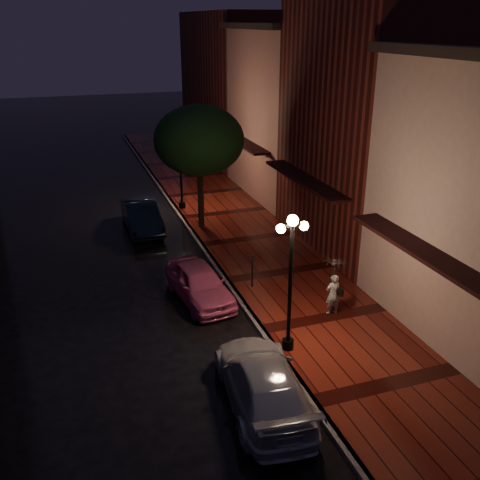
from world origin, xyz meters
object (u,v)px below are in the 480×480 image
object	(u,v)px
navy_car	(142,216)
silver_car	(263,382)
pink_car	(199,283)
parking_meter	(252,268)
streetlamp_near	(291,276)
street_tree	(199,142)
streetlamp_far	(180,163)
woman_with_umbrella	(334,278)

from	to	relation	value
navy_car	silver_car	world-z (taller)	navy_car
pink_car	parking_meter	world-z (taller)	parking_meter
parking_meter	streetlamp_near	bearing A→B (deg)	-85.30
street_tree	silver_car	size ratio (longest dim) A/B	1.23
streetlamp_far	woman_with_umbrella	distance (m)	12.81
pink_car	street_tree	bearing A→B (deg)	67.28
streetlamp_far	navy_car	bearing A→B (deg)	-139.44
streetlamp_far	parking_meter	bearing A→B (deg)	-87.82
street_tree	navy_car	size ratio (longest dim) A/B	1.35
pink_car	silver_car	bearing A→B (deg)	-96.18
woman_with_umbrella	parking_meter	size ratio (longest dim) A/B	1.57
pink_car	parking_meter	xyz separation A→B (m)	(2.05, 0.07, 0.27)
streetlamp_near	parking_meter	world-z (taller)	streetlamp_near
silver_car	parking_meter	bearing A→B (deg)	-101.77
street_tree	woman_with_umbrella	world-z (taller)	street_tree
streetlamp_near	streetlamp_far	size ratio (longest dim) A/B	1.00
silver_car	parking_meter	world-z (taller)	parking_meter
pink_car	woman_with_umbrella	xyz separation A→B (m)	(3.94, -2.67, 0.83)
navy_car	pink_car	bearing A→B (deg)	-84.49
streetlamp_far	woman_with_umbrella	xyz separation A→B (m)	(2.26, -12.56, -1.10)
silver_car	woman_with_umbrella	size ratio (longest dim) A/B	2.32
woman_with_umbrella	silver_car	bearing A→B (deg)	41.40
streetlamp_near	street_tree	bearing A→B (deg)	88.65
streetlamp_far	silver_car	distance (m)	16.16
parking_meter	street_tree	bearing A→B (deg)	100.77
streetlamp_far	street_tree	bearing A→B (deg)	-85.09
navy_car	woman_with_umbrella	size ratio (longest dim) A/B	2.11
navy_car	streetlamp_far	bearing A→B (deg)	40.10
navy_car	silver_car	bearing A→B (deg)	-86.73
parking_meter	navy_car	bearing A→B (deg)	120.21
streetlamp_near	pink_car	distance (m)	4.84
streetlamp_near	street_tree	distance (m)	11.12
woman_with_umbrella	street_tree	bearing A→B (deg)	-78.33
streetlamp_near	street_tree	size ratio (longest dim) A/B	0.74
street_tree	pink_car	size ratio (longest dim) A/B	1.49
streetlamp_near	navy_car	world-z (taller)	streetlamp_near
streetlamp_near	street_tree	world-z (taller)	street_tree
silver_car	parking_meter	xyz separation A→B (m)	(1.96, 6.15, 0.25)
silver_car	streetlamp_near	bearing A→B (deg)	-122.90
street_tree	streetlamp_far	bearing A→B (deg)	94.91
streetlamp_far	silver_car	world-z (taller)	streetlamp_far
navy_car	parking_meter	world-z (taller)	parking_meter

